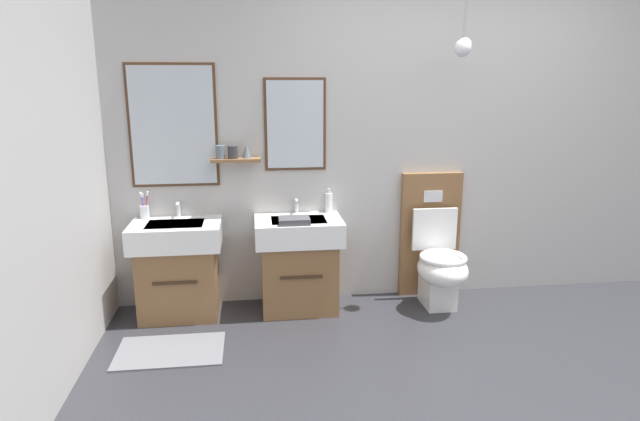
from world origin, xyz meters
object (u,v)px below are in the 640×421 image
(vanity_sink_right, at_px, (299,261))
(toilet, at_px, (436,256))
(soap_dispenser, at_px, (329,202))
(vanity_sink_left, at_px, (178,266))
(toothbrush_cup, at_px, (145,211))
(folded_hand_towel, at_px, (294,221))

(vanity_sink_right, distance_m, toilet, 1.07)
(soap_dispenser, bearing_deg, vanity_sink_left, -171.63)
(toilet, xyz_separation_m, toothbrush_cup, (-2.20, 0.16, 0.39))
(toothbrush_cup, bearing_deg, vanity_sink_left, -33.08)
(toothbrush_cup, distance_m, folded_hand_towel, 1.13)
(soap_dispenser, height_order, folded_hand_towel, soap_dispenser)
(vanity_sink_left, bearing_deg, toilet, -0.10)
(vanity_sink_left, relative_size, soap_dispenser, 3.81)
(vanity_sink_left, bearing_deg, soap_dispenser, 8.37)
(vanity_sink_right, distance_m, soap_dispenser, 0.51)
(vanity_sink_right, xyz_separation_m, soap_dispenser, (0.25, 0.17, 0.41))
(toothbrush_cup, bearing_deg, folded_hand_towel, -15.09)
(vanity_sink_left, xyz_separation_m, toilet, (1.96, -0.00, -0.00))
(toothbrush_cup, height_order, soap_dispenser, toothbrush_cup)
(vanity_sink_right, bearing_deg, toilet, -0.19)
(vanity_sink_right, xyz_separation_m, folded_hand_towel, (-0.04, -0.14, 0.35))
(toothbrush_cup, height_order, folded_hand_towel, toothbrush_cup)
(vanity_sink_left, height_order, soap_dispenser, soap_dispenser)
(folded_hand_towel, bearing_deg, toothbrush_cup, 164.91)
(vanity_sink_right, distance_m, folded_hand_towel, 0.38)
(toilet, relative_size, toothbrush_cup, 4.93)
(vanity_sink_left, xyz_separation_m, vanity_sink_right, (0.89, 0.00, 0.00))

